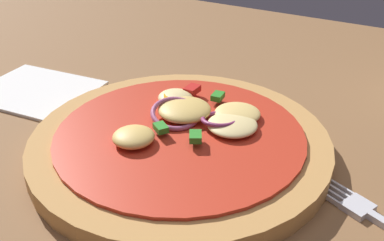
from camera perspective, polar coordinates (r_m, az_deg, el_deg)
dining_table at (r=0.38m, az=6.13°, el=-6.00°), size 1.27×0.82×0.03m
pizza at (r=0.37m, az=-1.43°, el=-2.53°), size 0.25×0.25×0.03m
napkin at (r=0.50m, az=-19.58°, el=3.68°), size 0.13×0.11×0.00m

